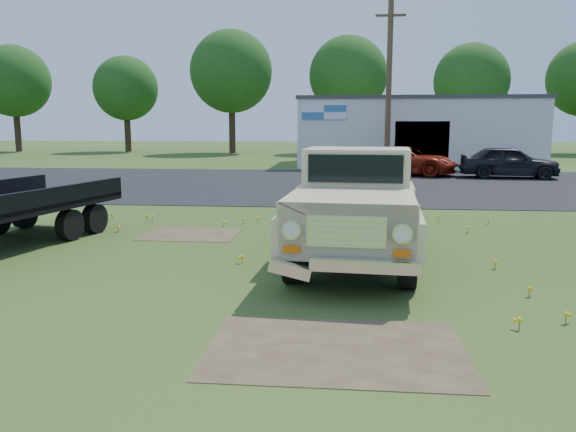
# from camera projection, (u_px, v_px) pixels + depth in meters

# --- Properties ---
(ground) EXTENTS (140.00, 140.00, 0.00)m
(ground) POSITION_uv_depth(u_px,v_px,m) (250.00, 277.00, 9.63)
(ground) COLOR #2C4C18
(ground) RESTS_ON ground
(asphalt_lot) EXTENTS (90.00, 14.00, 0.02)m
(asphalt_lot) POSITION_uv_depth(u_px,v_px,m) (306.00, 184.00, 24.36)
(asphalt_lot) COLOR black
(asphalt_lot) RESTS_ON ground
(dirt_patch_a) EXTENTS (3.00, 2.00, 0.01)m
(dirt_patch_a) POSITION_uv_depth(u_px,v_px,m) (336.00, 350.00, 6.55)
(dirt_patch_a) COLOR #503A2A
(dirt_patch_a) RESTS_ON ground
(dirt_patch_b) EXTENTS (2.20, 1.60, 0.01)m
(dirt_patch_b) POSITION_uv_depth(u_px,v_px,m) (190.00, 235.00, 13.26)
(dirt_patch_b) COLOR #503A2A
(dirt_patch_b) RESTS_ON ground
(commercial_building) EXTENTS (14.20, 8.20, 4.15)m
(commercial_building) POSITION_uv_depth(u_px,v_px,m) (413.00, 131.00, 35.23)
(commercial_building) COLOR silver
(commercial_building) RESTS_ON ground
(utility_pole_mid) EXTENTS (1.60, 0.30, 9.00)m
(utility_pole_mid) POSITION_uv_depth(u_px,v_px,m) (389.00, 85.00, 30.11)
(utility_pole_mid) COLOR #4F3925
(utility_pole_mid) RESTS_ON ground
(treeline_a) EXTENTS (6.40, 6.40, 9.52)m
(treeline_a) POSITION_uv_depth(u_px,v_px,m) (14.00, 81.00, 50.50)
(treeline_a) COLOR #332517
(treeline_a) RESTS_ON ground
(treeline_b) EXTENTS (5.76, 5.76, 8.57)m
(treeline_b) POSITION_uv_depth(u_px,v_px,m) (126.00, 89.00, 50.65)
(treeline_b) COLOR #332517
(treeline_b) RESTS_ON ground
(treeline_c) EXTENTS (7.04, 7.04, 10.47)m
(treeline_c) POSITION_uv_depth(u_px,v_px,m) (231.00, 72.00, 48.03)
(treeline_c) COLOR #332517
(treeline_c) RESTS_ON ground
(treeline_d) EXTENTS (6.72, 6.72, 10.00)m
(treeline_d) POSITION_uv_depth(u_px,v_px,m) (348.00, 76.00, 48.13)
(treeline_d) COLOR #332517
(treeline_d) RESTS_ON ground
(treeline_e) EXTENTS (6.08, 6.08, 9.04)m
(treeline_e) POSITION_uv_depth(u_px,v_px,m) (471.00, 81.00, 45.82)
(treeline_e) COLOR #332517
(treeline_e) RESTS_ON ground
(vintage_pickup_truck) EXTENTS (2.77, 6.10, 2.15)m
(vintage_pickup_truck) POSITION_uv_depth(u_px,v_px,m) (357.00, 204.00, 10.71)
(vintage_pickup_truck) COLOR #C6BA84
(vintage_pickup_truck) RESTS_ON ground
(red_pickup) EXTENTS (5.60, 4.01, 1.42)m
(red_pickup) POSITION_uv_depth(u_px,v_px,m) (406.00, 161.00, 28.22)
(red_pickup) COLOR maroon
(red_pickup) RESTS_ON ground
(dark_sedan) EXTENTS (4.64, 2.22, 1.53)m
(dark_sedan) POSITION_uv_depth(u_px,v_px,m) (509.00, 162.00, 26.66)
(dark_sedan) COLOR black
(dark_sedan) RESTS_ON ground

